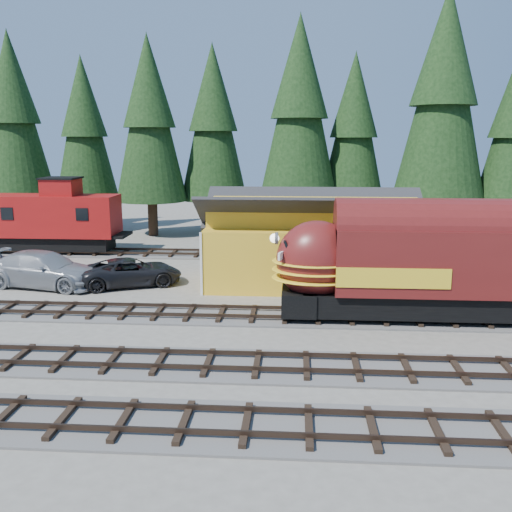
# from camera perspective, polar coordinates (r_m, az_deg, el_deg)

# --- Properties ---
(ground) EXTENTS (120.00, 120.00, 0.00)m
(ground) POSITION_cam_1_polar(r_m,az_deg,el_deg) (23.04, 6.48, -9.24)
(ground) COLOR #6B665B
(ground) RESTS_ON ground
(track_spur) EXTENTS (32.00, 3.20, 0.33)m
(track_spur) POSITION_cam_1_polar(r_m,az_deg,el_deg) (41.31, -8.54, 0.20)
(track_spur) COLOR #4C4947
(track_spur) RESTS_ON ground
(depot) EXTENTS (12.80, 7.00, 5.30)m
(depot) POSITION_cam_1_polar(r_m,az_deg,el_deg) (32.44, 5.86, 2.34)
(depot) COLOR orange
(depot) RESTS_ON ground
(conifer_backdrop) EXTENTS (80.07, 22.50, 17.09)m
(conifer_backdrop) POSITION_cam_1_polar(r_m,az_deg,el_deg) (47.00, 12.00, 13.54)
(conifer_backdrop) COLOR black
(conifer_backdrop) RESTS_ON ground
(locomotive) EXTENTS (15.61, 3.10, 4.25)m
(locomotive) POSITION_cam_1_polar(r_m,az_deg,el_deg) (26.92, 17.85, -1.13)
(locomotive) COLOR black
(locomotive) RESTS_ON ground
(caboose) EXTENTS (9.74, 2.82, 5.06)m
(caboose) POSITION_cam_1_polar(r_m,az_deg,el_deg) (43.62, -19.83, 3.52)
(caboose) COLOR black
(caboose) RESTS_ON ground
(pickup_truck_a) EXTENTS (6.19, 4.55, 1.56)m
(pickup_truck_a) POSITION_cam_1_polar(r_m,az_deg,el_deg) (33.01, -12.37, -1.57)
(pickup_truck_a) COLOR black
(pickup_truck_a) RESTS_ON ground
(pickup_truck_b) EXTENTS (7.18, 3.98, 1.97)m
(pickup_truck_b) POSITION_cam_1_polar(r_m,az_deg,el_deg) (34.10, -20.45, -1.27)
(pickup_truck_b) COLOR #9B9EA2
(pickup_truck_b) RESTS_ON ground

